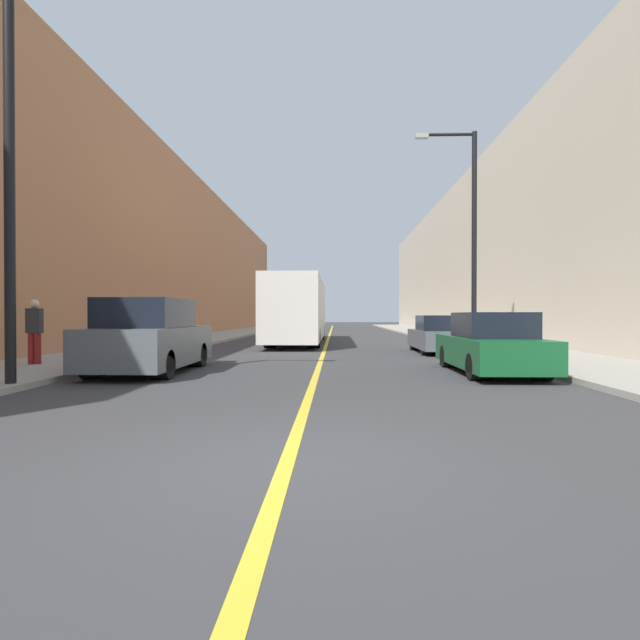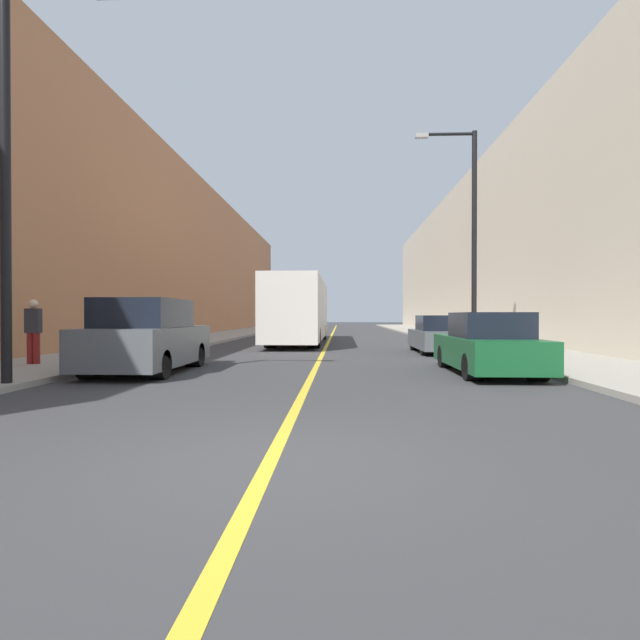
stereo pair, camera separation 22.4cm
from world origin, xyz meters
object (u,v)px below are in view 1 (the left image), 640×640
at_px(street_lamp_left, 19,159).
at_px(bus, 299,310).
at_px(car_right_near, 491,346).
at_px(car_right_mid, 439,336).
at_px(street_lamp_right, 470,228).
at_px(parked_suv_left, 150,339).
at_px(pedestrian, 34,331).

bearing_deg(street_lamp_left, bus, 75.64).
distance_m(car_right_near, street_lamp_left, 11.22).
distance_m(car_right_mid, street_lamp_right, 4.41).
height_order(parked_suv_left, car_right_near, parked_suv_left).
xyz_separation_m(parked_suv_left, street_lamp_left, (-1.41, -3.04, 3.65)).
xyz_separation_m(car_right_mid, pedestrian, (-12.26, -6.25, 0.39)).
relative_size(car_right_near, car_right_mid, 1.05).
height_order(street_lamp_left, pedestrian, street_lamp_left).
relative_size(street_lamp_left, pedestrian, 4.38).
xyz_separation_m(car_right_mid, street_lamp_left, (-10.21, -10.05, 3.86)).
distance_m(street_lamp_right, pedestrian, 15.38).
distance_m(parked_suv_left, car_right_near, 8.67).
distance_m(car_right_near, pedestrian, 12.16).
xyz_separation_m(bus, street_lamp_left, (-4.23, -16.53, 2.79)).
xyz_separation_m(bus, pedestrian, (-6.29, -12.74, -0.68)).
xyz_separation_m(street_lamp_left, pedestrian, (-2.05, 3.79, -3.47)).
distance_m(car_right_mid, street_lamp_left, 14.83).
height_order(car_right_near, street_lamp_left, street_lamp_left).
relative_size(parked_suv_left, car_right_mid, 1.05).
bearing_deg(pedestrian, car_right_mid, 27.02).
bearing_deg(street_lamp_right, street_lamp_left, -138.37).
bearing_deg(street_lamp_right, parked_suv_left, -144.61).
bearing_deg(car_right_near, pedestrian, 176.81).
height_order(bus, car_right_mid, bus).
relative_size(bus, street_lamp_right, 1.50).
relative_size(car_right_near, street_lamp_left, 0.59).
height_order(bus, pedestrian, bus).
relative_size(car_right_mid, street_lamp_right, 0.51).
bearing_deg(parked_suv_left, bus, 78.20).
bearing_deg(street_lamp_left, car_right_mid, 44.54).
distance_m(bus, street_lamp_right, 10.12).
bearing_deg(pedestrian, street_lamp_left, -61.56).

